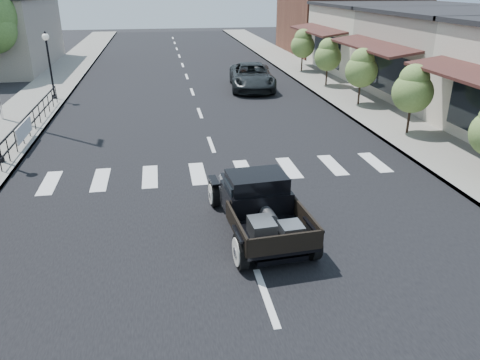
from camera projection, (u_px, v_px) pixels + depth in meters
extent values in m
plane|color=black|center=(241.00, 228.00, 12.37)|extent=(120.00, 120.00, 0.00)
cube|color=black|center=(195.00, 100.00, 25.98)|extent=(14.00, 80.00, 0.02)
cube|color=gray|center=(34.00, 105.00, 24.63)|extent=(3.00, 80.00, 0.15)
cube|color=gray|center=(340.00, 93.00, 27.28)|extent=(3.00, 80.00, 0.15)
cube|color=#A99F8E|center=(470.00, 57.00, 25.64)|extent=(10.00, 9.00, 4.50)
cube|color=beige|center=(393.00, 39.00, 33.81)|extent=(10.00, 9.00, 4.50)
cube|color=brown|center=(349.00, 13.00, 42.48)|extent=(11.00, 10.00, 7.00)
imported|color=black|center=(252.00, 77.00, 28.28)|extent=(3.09, 5.69, 1.52)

